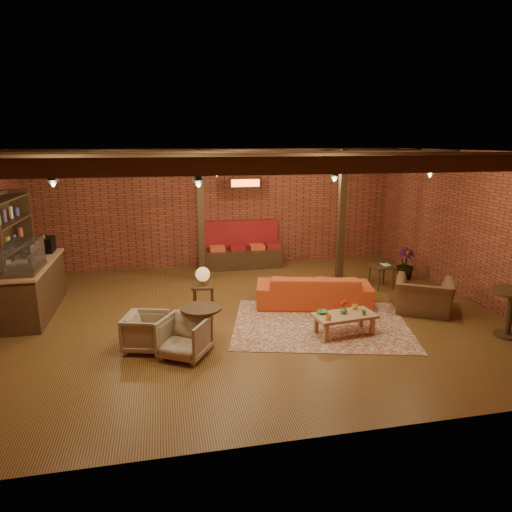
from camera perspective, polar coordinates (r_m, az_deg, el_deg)
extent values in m
plane|color=#3D200F|center=(9.20, -1.45, -7.39)|extent=(10.00, 10.00, 0.00)
cube|color=black|center=(8.56, -1.59, 12.95)|extent=(10.00, 8.00, 0.02)
cube|color=brown|center=(12.64, -4.77, 6.00)|extent=(10.00, 0.02, 3.20)
cube|color=brown|center=(5.00, 6.75, -6.73)|extent=(10.00, 0.02, 3.20)
cube|color=brown|center=(10.80, 25.63, 3.27)|extent=(0.02, 8.00, 3.20)
cylinder|color=black|center=(10.15, -3.21, 11.14)|extent=(9.60, 0.12, 0.12)
cube|color=black|center=(11.21, -6.94, 4.91)|extent=(0.16, 0.16, 3.20)
cube|color=black|center=(11.42, 10.64, 4.94)|extent=(0.16, 0.16, 3.20)
imported|color=#337F33|center=(10.17, -25.58, 0.49)|extent=(0.35, 0.39, 0.30)
cube|color=#FF4919|center=(11.76, -1.36, 9.12)|extent=(0.86, 0.06, 0.30)
cube|color=maroon|center=(8.84, 8.07, -8.43)|extent=(3.77, 3.22, 0.01)
imported|color=#BC3E1A|center=(9.68, 7.20, -4.22)|extent=(2.53, 1.47, 0.69)
cube|color=#A7704E|center=(8.36, 11.01, -7.33)|extent=(1.16, 0.68, 0.05)
cube|color=#A7704E|center=(8.07, 8.76, -9.51)|extent=(0.07, 0.07, 0.33)
cube|color=#A7704E|center=(8.51, 14.32, -8.52)|extent=(0.07, 0.07, 0.33)
cube|color=#A7704E|center=(8.38, 7.52, -8.52)|extent=(0.07, 0.07, 0.33)
cube|color=#A7704E|center=(8.81, 12.95, -7.63)|extent=(0.07, 0.07, 0.33)
imported|color=gold|center=(8.04, 9.02, -7.58)|extent=(0.12, 0.12, 0.09)
imported|color=#3C7F3A|center=(8.38, 13.33, -6.90)|extent=(0.10, 0.10, 0.08)
imported|color=gold|center=(8.63, 12.25, -6.21)|extent=(0.12, 0.12, 0.09)
imported|color=#3C7F3A|center=(8.33, 8.29, -6.93)|extent=(0.21, 0.21, 0.05)
imported|color=#3C7F3A|center=(8.37, 10.89, -6.72)|extent=(0.12, 0.12, 0.11)
sphere|color=red|center=(8.32, 10.93, -5.78)|extent=(0.10, 0.10, 0.10)
cube|color=black|center=(9.33, -6.63, -3.76)|extent=(0.50, 0.50, 0.04)
cylinder|color=black|center=(9.42, -6.58, -5.34)|extent=(0.04, 0.04, 0.50)
cylinder|color=olive|center=(9.32, -6.63, -3.57)|extent=(0.15, 0.15, 0.02)
cylinder|color=olive|center=(9.30, -6.65, -3.14)|extent=(0.04, 0.04, 0.21)
sphere|color=orange|center=(9.26, -6.67, -2.27)|extent=(0.29, 0.29, 0.29)
cylinder|color=black|center=(7.67, -6.89, -6.52)|extent=(0.68, 0.68, 0.04)
cylinder|color=black|center=(7.79, -6.82, -8.85)|extent=(0.09, 0.09, 0.66)
cylinder|color=black|center=(7.92, -6.75, -11.03)|extent=(0.41, 0.41, 0.04)
imported|color=#B8A98F|center=(7.86, -13.58, -8.99)|extent=(0.78, 0.81, 0.68)
imported|color=#B8A98F|center=(7.49, -8.93, -9.77)|extent=(0.94, 0.93, 0.73)
imported|color=brown|center=(9.79, 20.29, -4.02)|extent=(1.29, 1.17, 0.95)
cube|color=black|center=(11.11, 15.48, -1.26)|extent=(0.55, 0.55, 0.04)
cylinder|color=black|center=(11.18, 15.38, -2.61)|extent=(0.04, 0.04, 0.50)
imported|color=black|center=(11.10, 15.49, -1.09)|extent=(0.21, 0.27, 0.02)
cylinder|color=black|center=(9.25, 29.11, -6.35)|extent=(0.11, 0.11, 0.80)
cylinder|color=black|center=(9.39, 28.82, -8.63)|extent=(0.44, 0.44, 0.05)
imported|color=#4C7F4C|center=(11.86, 18.43, 2.79)|extent=(1.38, 1.38, 2.38)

